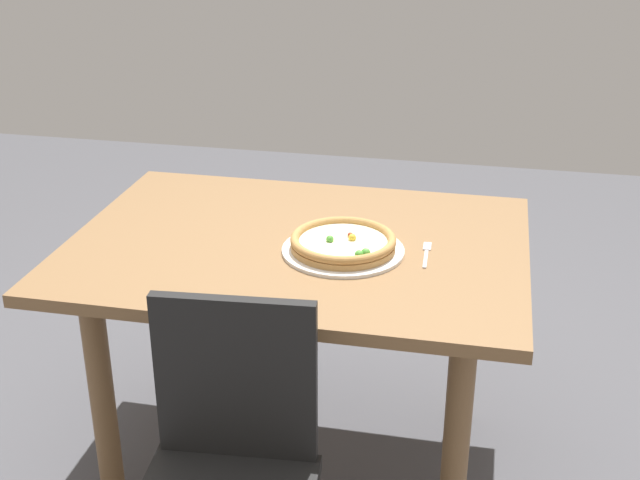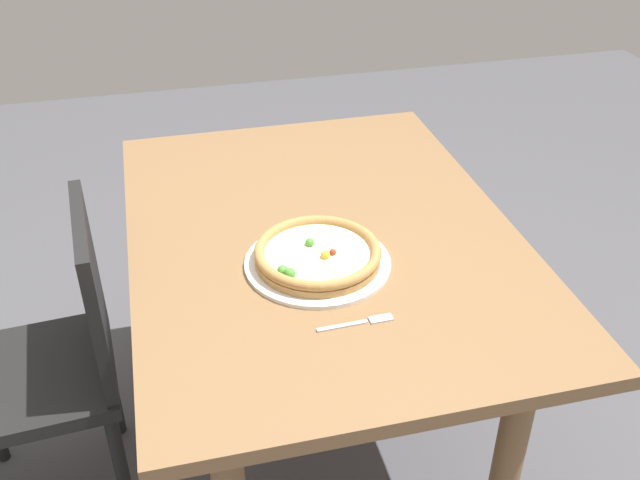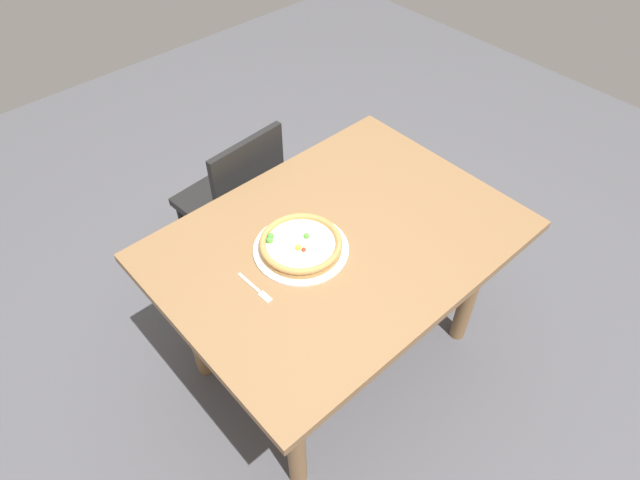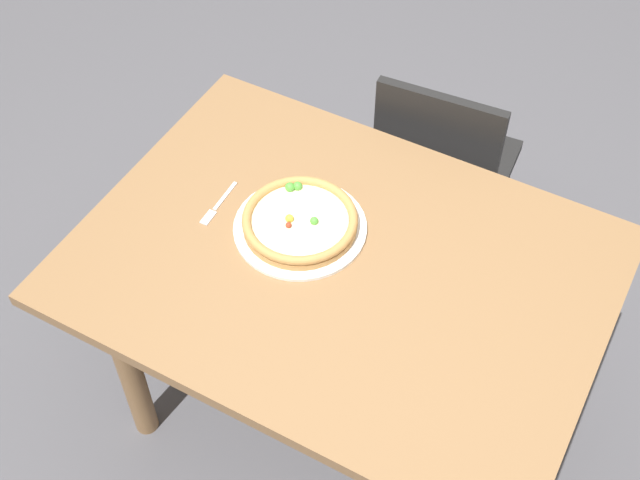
{
  "view_description": "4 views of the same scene",
  "coord_description": "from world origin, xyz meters",
  "px_view_note": "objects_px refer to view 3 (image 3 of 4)",
  "views": [
    {
      "loc": [
        0.52,
        -2.14,
        1.75
      ],
      "look_at": [
        0.07,
        -0.02,
        0.78
      ],
      "focal_mm": 47.42,
      "sensor_mm": 36.0,
      "label": 1
    },
    {
      "loc": [
        1.49,
        -0.37,
        1.73
      ],
      "look_at": [
        0.07,
        -0.02,
        0.78
      ],
      "focal_mm": 40.93,
      "sensor_mm": 36.0,
      "label": 2
    },
    {
      "loc": [
        0.98,
        0.98,
        2.2
      ],
      "look_at": [
        0.07,
        -0.02,
        0.78
      ],
      "focal_mm": 30.91,
      "sensor_mm": 36.0,
      "label": 3
    },
    {
      "loc": [
        -0.59,
        1.18,
        2.4
      ],
      "look_at": [
        0.07,
        -0.02,
        0.78
      ],
      "focal_mm": 47.76,
      "sensor_mm": 36.0,
      "label": 4
    }
  ],
  "objects_px": {
    "dining_table": "(338,258)",
    "plate": "(301,249)",
    "pizza": "(301,244)",
    "chair_near": "(236,200)",
    "fork": "(257,290)"
  },
  "relations": [
    {
      "from": "dining_table",
      "to": "plate",
      "type": "distance_m",
      "value": 0.19
    },
    {
      "from": "plate",
      "to": "pizza",
      "type": "distance_m",
      "value": 0.03
    },
    {
      "from": "plate",
      "to": "chair_near",
      "type": "bearing_deg",
      "value": -102.8
    },
    {
      "from": "dining_table",
      "to": "chair_near",
      "type": "bearing_deg",
      "value": -90.43
    },
    {
      "from": "dining_table",
      "to": "fork",
      "type": "distance_m",
      "value": 0.39
    },
    {
      "from": "chair_near",
      "to": "plate",
      "type": "height_order",
      "value": "chair_near"
    },
    {
      "from": "dining_table",
      "to": "fork",
      "type": "xyz_separation_m",
      "value": [
        0.37,
        -0.01,
        0.11
      ]
    },
    {
      "from": "dining_table",
      "to": "chair_near",
      "type": "xyz_separation_m",
      "value": [
        -0.01,
        -0.69,
        -0.17
      ]
    },
    {
      "from": "chair_near",
      "to": "fork",
      "type": "xyz_separation_m",
      "value": [
        0.37,
        0.68,
        0.28
      ]
    },
    {
      "from": "dining_table",
      "to": "plate",
      "type": "height_order",
      "value": "plate"
    },
    {
      "from": "fork",
      "to": "chair_near",
      "type": "bearing_deg",
      "value": 149.19
    },
    {
      "from": "dining_table",
      "to": "pizza",
      "type": "relative_size",
      "value": 4.41
    },
    {
      "from": "pizza",
      "to": "chair_near",
      "type": "bearing_deg",
      "value": -102.86
    },
    {
      "from": "fork",
      "to": "dining_table",
      "type": "bearing_deg",
      "value": 86.88
    },
    {
      "from": "chair_near",
      "to": "fork",
      "type": "height_order",
      "value": "chair_near"
    }
  ]
}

